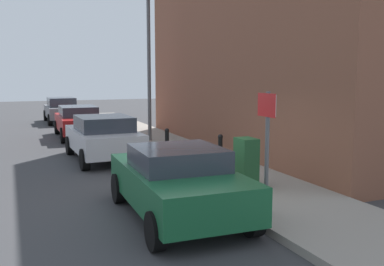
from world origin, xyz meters
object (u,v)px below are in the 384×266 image
(lamppost, at_px, (149,61))
(bollard_near_cabinet, at_px, (220,152))
(car_green, at_px, (178,181))
(car_red, at_px, (78,121))
(bollard_far_kerb, at_px, (167,144))
(car_silver, at_px, (103,137))
(utility_cabinet, at_px, (246,164))
(street_sign, at_px, (267,134))
(car_grey, at_px, (62,110))

(lamppost, bearing_deg, bollard_near_cabinet, -90.09)
(car_green, relative_size, car_red, 0.97)
(car_green, xyz_separation_m, bollard_far_kerb, (1.34, 4.42, -0.02))
(car_red, relative_size, bollard_near_cabinet, 3.94)
(car_silver, distance_m, car_red, 5.61)
(car_silver, bearing_deg, bollard_far_kerb, -144.10)
(bollard_near_cabinet, relative_size, lamppost, 0.18)
(car_green, distance_m, utility_cabinet, 2.38)
(street_sign, bearing_deg, car_silver, 103.31)
(car_silver, relative_size, car_red, 0.97)
(street_sign, bearing_deg, lamppost, 85.84)
(car_silver, bearing_deg, car_red, -1.54)
(bollard_far_kerb, bearing_deg, bollard_near_cabinet, -63.50)
(utility_cabinet, bearing_deg, car_green, -153.11)
(street_sign, height_order, lamppost, lamppost)
(lamppost, bearing_deg, car_red, 129.17)
(car_green, bearing_deg, utility_cabinet, -61.73)
(car_green, distance_m, car_silver, 6.38)
(car_green, distance_m, car_red, 11.99)
(utility_cabinet, distance_m, bollard_near_cabinet, 1.57)
(bollard_far_kerb, bearing_deg, lamppost, 79.09)
(car_grey, xyz_separation_m, bollard_near_cabinet, (2.40, -15.94, -0.05))
(car_green, bearing_deg, lamppost, -12.44)
(car_green, xyz_separation_m, bollard_near_cabinet, (2.22, 2.64, -0.02))
(car_silver, bearing_deg, bollard_near_cabinet, -148.94)
(car_red, xyz_separation_m, bollard_far_kerb, (1.50, -7.57, -0.03))
(lamppost, bearing_deg, car_grey, 104.16)
(car_grey, distance_m, utility_cabinet, 17.66)
(car_red, relative_size, car_grey, 1.04)
(car_silver, bearing_deg, lamppost, -43.32)
(utility_cabinet, xyz_separation_m, bollard_far_kerb, (-0.78, 3.34, 0.02))
(utility_cabinet, distance_m, bollard_far_kerb, 3.43)
(car_silver, height_order, car_grey, car_grey)
(car_red, bearing_deg, car_silver, -179.21)
(car_silver, distance_m, bollard_near_cabinet, 4.44)
(car_silver, height_order, utility_cabinet, car_silver)
(car_grey, bearing_deg, utility_cabinet, -172.86)
(car_green, xyz_separation_m, car_red, (-0.16, 11.99, 0.01))
(car_silver, height_order, bollard_near_cabinet, car_silver)
(car_silver, relative_size, car_grey, 1.00)
(car_green, bearing_deg, car_silver, 2.87)
(bollard_near_cabinet, relative_size, bollard_far_kerb, 1.00)
(car_silver, bearing_deg, street_sign, -168.18)
(bollard_far_kerb, distance_m, street_sign, 5.25)
(utility_cabinet, relative_size, bollard_near_cabinet, 1.11)
(bollard_near_cabinet, bearing_deg, street_sign, -101.73)
(car_red, distance_m, utility_cabinet, 11.15)
(car_green, relative_size, lamppost, 0.69)
(car_green, bearing_deg, street_sign, -114.46)
(car_grey, distance_m, lamppost, 10.15)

